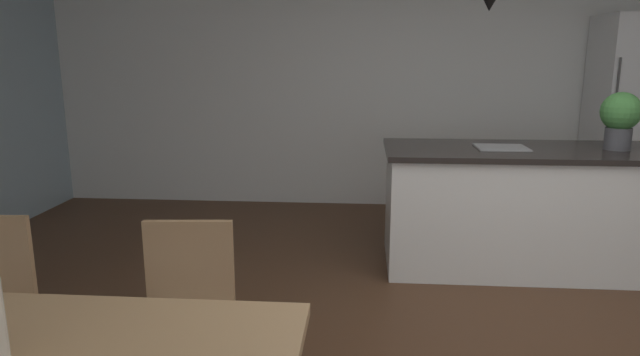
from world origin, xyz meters
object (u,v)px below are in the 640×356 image
at_px(kitchen_island, 537,207).
at_px(refrigerator, 629,120).
at_px(chair_far_right, 185,321).
at_px(potted_plant_on_island, 620,117).

height_order(kitchen_island, refrigerator, refrigerator).
distance_m(chair_far_right, kitchen_island, 2.82).
relative_size(kitchen_island, refrigerator, 1.16).
bearing_deg(potted_plant_on_island, chair_far_right, -142.02).
xyz_separation_m(kitchen_island, potted_plant_on_island, (0.52, 0.00, 0.67)).
distance_m(kitchen_island, refrigerator, 1.89).
distance_m(kitchen_island, potted_plant_on_island, 0.85).
height_order(chair_far_right, potted_plant_on_island, potted_plant_on_island).
bearing_deg(kitchen_island, potted_plant_on_island, 0.00).
bearing_deg(potted_plant_on_island, refrigerator, 62.88).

